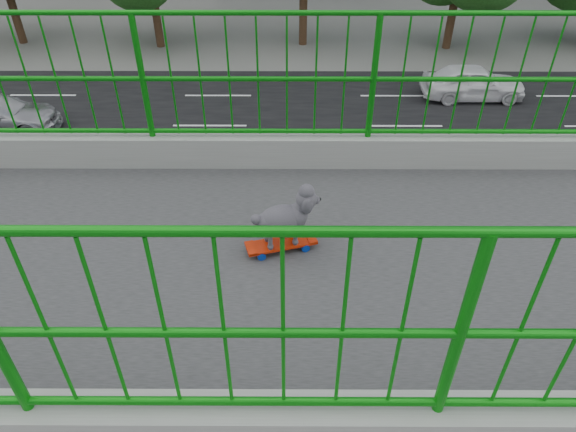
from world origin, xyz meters
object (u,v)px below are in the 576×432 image
at_px(skateboard, 281,244).
at_px(car_1, 323,208).
at_px(poodle, 285,217).
at_px(car_0, 315,287).
at_px(car_4, 473,82).

xyz_separation_m(skateboard, car_1, (-9.07, 1.05, -6.26)).
distance_m(skateboard, car_1, 11.07).
bearing_deg(car_1, skateboard, -6.62).
bearing_deg(car_1, poodle, -6.46).
bearing_deg(car_0, poodle, -6.29).
relative_size(poodle, car_4, 0.11).
height_order(car_1, car_4, car_1).
xyz_separation_m(poodle, car_1, (-9.06, 1.03, -6.52)).
bearing_deg(skateboard, car_1, 156.90).
bearing_deg(car_1, car_0, -6.77).
xyz_separation_m(car_0, car_1, (-3.20, 0.38, 0.03)).
distance_m(poodle, car_1, 11.21).
relative_size(skateboard, car_1, 0.12).
bearing_deg(car_1, car_4, 143.32).
distance_m(skateboard, poodle, 0.25).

